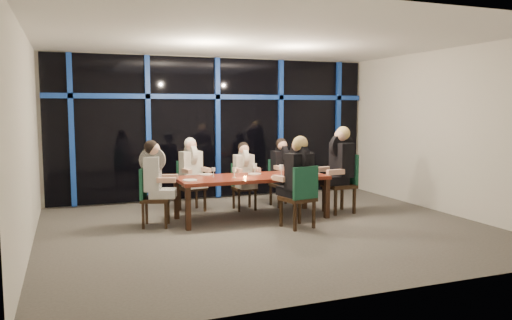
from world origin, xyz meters
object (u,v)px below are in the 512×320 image
object	(u,v)px
chair_near_mid	(301,194)
diner_far_right	(282,162)
chair_far_left	(190,183)
water_pitcher	(289,170)
diner_end_right	(340,157)
diner_end_left	(155,170)
chair_far_right	(280,180)
diner_far_mid	(244,166)
dining_table	(252,180)
chair_end_left	(150,194)
diner_far_left	(192,163)
diner_near_mid	(298,168)
chair_end_right	(344,180)
chair_far_mid	(243,184)
wine_bottle	(308,166)

from	to	relation	value
chair_near_mid	diner_far_right	world-z (taller)	diner_far_right
chair_far_left	water_pitcher	world-z (taller)	chair_far_left
water_pitcher	diner_end_right	bearing A→B (deg)	-24.13
chair_near_mid	diner_end_left	world-z (taller)	diner_end_left
chair_far_right	diner_far_mid	xyz separation A→B (m)	(-0.81, -0.14, 0.33)
dining_table	chair_far_left	size ratio (longest dim) A/B	2.77
chair_end_left	diner_far_left	distance (m)	1.39
chair_near_mid	diner_far_mid	world-z (taller)	diner_far_mid
dining_table	diner_near_mid	distance (m)	1.04
chair_far_left	chair_end_right	bearing A→B (deg)	-36.80
diner_far_left	chair_end_left	bearing A→B (deg)	-146.13
chair_far_left	water_pitcher	size ratio (longest dim) A/B	5.27
chair_far_left	chair_near_mid	bearing A→B (deg)	-69.57
chair_far_left	diner_far_right	xyz separation A→B (m)	(1.80, -0.24, 0.35)
diner_far_mid	diner_end_left	distance (m)	1.96
diner_end_left	diner_near_mid	xyz separation A→B (m)	(2.13, -0.89, 0.05)
water_pitcher	chair_end_left	bearing A→B (deg)	153.16
chair_near_mid	diner_end_right	distance (m)	1.55
chair_end_left	diner_far_right	size ratio (longest dim) A/B	1.09
chair_far_left	diner_far_right	size ratio (longest dim) A/B	1.06
chair_far_mid	diner_end_left	xyz separation A→B (m)	(-1.80, -0.84, 0.43)
dining_table	diner_far_mid	distance (m)	0.79
chair_far_right	diner_far_left	xyz separation A→B (m)	(-1.77, 0.09, 0.39)
chair_end_right	diner_end_left	distance (m)	3.46
diner_near_mid	wine_bottle	bearing A→B (deg)	-137.38
chair_far_mid	water_pitcher	distance (m)	1.14
diner_end_right	water_pitcher	world-z (taller)	diner_end_right
diner_near_mid	diner_far_left	bearing A→B (deg)	-67.19
chair_far_left	dining_table	bearing A→B (deg)	-64.29
diner_far_mid	diner_end_right	distance (m)	1.79
chair_far_right	diner_far_right	size ratio (longest dim) A/B	1.03
dining_table	chair_far_mid	bearing A→B (deg)	81.20
dining_table	chair_end_left	size ratio (longest dim) A/B	2.69
diner_far_right	dining_table	bearing A→B (deg)	-143.82
chair_far_mid	chair_end_left	size ratio (longest dim) A/B	0.91
dining_table	diner_far_mid	size ratio (longest dim) A/B	3.04
dining_table	diner_far_mid	bearing A→B (deg)	80.39
chair_near_mid	water_pitcher	bearing A→B (deg)	-114.15
diner_far_left	diner_far_right	xyz separation A→B (m)	(1.78, -0.16, -0.02)
chair_end_right	diner_far_left	bearing A→B (deg)	-115.85
chair_far_left	diner_far_mid	xyz separation A→B (m)	(0.98, -0.31, 0.32)
chair_near_mid	wine_bottle	xyz separation A→B (m)	(0.60, 0.95, 0.32)
dining_table	diner_far_right	bearing A→B (deg)	41.34
chair_far_right	chair_near_mid	size ratio (longest dim) A/B	0.90
dining_table	chair_far_left	bearing A→B (deg)	128.20
chair_end_left	diner_far_mid	world-z (taller)	diner_far_mid
chair_far_left	chair_end_left	bearing A→B (deg)	-143.39
diner_far_right	diner_end_right	xyz separation A→B (m)	(0.73, -0.94, 0.16)
dining_table	chair_far_left	xyz separation A→B (m)	(-0.85, 1.08, -0.16)
diner_far_mid	wine_bottle	distance (m)	1.24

